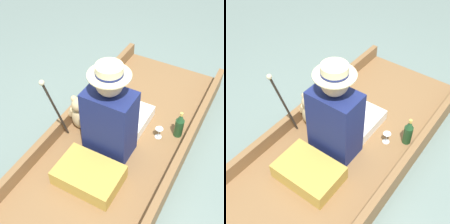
# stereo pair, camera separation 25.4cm
# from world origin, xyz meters

# --- Properties ---
(ground_plane) EXTENTS (16.00, 16.00, 0.00)m
(ground_plane) POSITION_xyz_m (0.00, 0.00, 0.00)
(ground_plane) COLOR slate
(punt_boat) EXTENTS (1.16, 2.59, 0.24)m
(punt_boat) POSITION_xyz_m (0.00, 0.00, 0.07)
(punt_boat) COLOR brown
(punt_boat) RESTS_ON ground_plane
(seat_cushion) EXTENTS (0.52, 0.36, 0.14)m
(seat_cushion) POSITION_xyz_m (-0.03, -0.57, 0.18)
(seat_cushion) COLOR #B7933D
(seat_cushion) RESTS_ON punt_boat
(seated_person) EXTENTS (0.41, 0.76, 0.90)m
(seated_person) POSITION_xyz_m (-0.05, -0.12, 0.45)
(seated_person) COLOR white
(seated_person) RESTS_ON punt_boat
(teddy_bear) EXTENTS (0.26, 0.15, 0.37)m
(teddy_bear) POSITION_xyz_m (-0.42, -0.08, 0.28)
(teddy_bear) COLOR tan
(teddy_bear) RESTS_ON punt_boat
(wine_glass) EXTENTS (0.07, 0.07, 0.11)m
(wine_glass) POSITION_xyz_m (0.28, 0.15, 0.19)
(wine_glass) COLOR silver
(wine_glass) RESTS_ON punt_boat
(walking_cane) EXTENTS (0.04, 0.25, 0.78)m
(walking_cane) POSITION_xyz_m (-0.48, -0.34, 0.56)
(walking_cane) COLOR #2D2823
(walking_cane) RESTS_ON punt_boat
(champagne_bottle) EXTENTS (0.08, 0.08, 0.28)m
(champagne_bottle) POSITION_xyz_m (0.43, 0.26, 0.23)
(champagne_bottle) COLOR #1E4723
(champagne_bottle) RESTS_ON punt_boat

